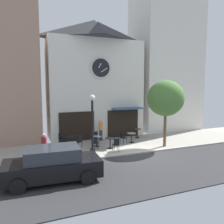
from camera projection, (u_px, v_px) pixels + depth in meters
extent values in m
cube|color=#9E998E|center=(123.00, 145.00, 16.62)|extent=(25.99, 4.90, 0.05)
cube|color=#2D2D30|center=(164.00, 168.00, 11.94)|extent=(25.99, 5.28, 0.05)
cube|color=#A8A5A0|center=(139.00, 153.00, 14.38)|extent=(25.99, 0.12, 0.08)
cube|color=silver|center=(95.00, 89.00, 19.43)|extent=(7.98, 2.97, 8.13)
pyramid|color=#2D2D33|center=(94.00, 30.00, 18.88)|extent=(7.18, 4.16, 1.68)
cylinder|color=beige|center=(101.00, 68.00, 17.82)|extent=(1.78, 0.10, 1.78)
cylinder|color=black|center=(101.00, 68.00, 17.77)|extent=(1.46, 0.04, 1.46)
cube|color=beige|center=(100.00, 65.00, 17.67)|extent=(0.25, 0.03, 0.38)
cube|color=beige|center=(104.00, 70.00, 17.85)|extent=(0.56, 0.03, 0.38)
cube|color=black|center=(77.00, 126.00, 17.61)|extent=(2.79, 0.10, 2.30)
cube|color=black|center=(123.00, 123.00, 19.11)|extent=(2.79, 0.10, 2.30)
cube|color=#33568C|center=(127.00, 108.00, 18.76)|extent=(2.55, 0.90, 0.12)
cube|color=silver|center=(165.00, 58.00, 22.61)|extent=(6.29, 4.38, 14.28)
cylinder|color=black|center=(93.00, 151.00, 14.29)|extent=(0.32, 0.32, 0.36)
cylinder|color=black|center=(92.00, 127.00, 14.12)|extent=(0.14, 0.14, 3.41)
sphere|color=white|center=(92.00, 98.00, 13.91)|extent=(0.36, 0.36, 0.36)
cylinder|color=brown|center=(165.00, 129.00, 16.01)|extent=(0.20, 0.20, 2.52)
ellipsoid|color=#4C7A38|center=(166.00, 98.00, 15.76)|extent=(2.67, 2.40, 2.54)
cylinder|color=black|center=(72.00, 141.00, 16.15)|extent=(0.07, 0.07, 0.74)
cylinder|color=black|center=(72.00, 146.00, 16.19)|extent=(0.40, 0.40, 0.03)
cylinder|color=black|center=(72.00, 136.00, 16.11)|extent=(0.74, 0.74, 0.03)
cylinder|color=black|center=(97.00, 142.00, 16.03)|extent=(0.07, 0.07, 0.72)
cylinder|color=black|center=(97.00, 146.00, 16.07)|extent=(0.40, 0.40, 0.03)
cylinder|color=gray|center=(97.00, 137.00, 15.99)|extent=(0.67, 0.67, 0.03)
cylinder|color=black|center=(110.00, 143.00, 15.48)|extent=(0.07, 0.07, 0.74)
cylinder|color=black|center=(110.00, 148.00, 15.52)|extent=(0.40, 0.40, 0.03)
cylinder|color=black|center=(110.00, 138.00, 15.44)|extent=(0.66, 0.66, 0.03)
cylinder|color=black|center=(131.00, 138.00, 17.13)|extent=(0.07, 0.07, 0.73)
cylinder|color=black|center=(131.00, 142.00, 17.17)|extent=(0.40, 0.40, 0.03)
cylinder|color=gray|center=(132.00, 133.00, 17.09)|extent=(0.67, 0.67, 0.03)
cylinder|color=black|center=(137.00, 133.00, 18.75)|extent=(0.07, 0.07, 0.75)
cylinder|color=black|center=(137.00, 138.00, 18.79)|extent=(0.40, 0.40, 0.03)
cylinder|color=brown|center=(138.00, 129.00, 18.71)|extent=(0.61, 0.61, 0.03)
cube|color=black|center=(123.00, 138.00, 16.80)|extent=(0.48, 0.48, 0.04)
cube|color=black|center=(122.00, 135.00, 16.67)|extent=(0.13, 0.38, 0.45)
cylinder|color=black|center=(127.00, 141.00, 16.79)|extent=(0.03, 0.03, 0.45)
cylinder|color=black|center=(124.00, 140.00, 17.06)|extent=(0.03, 0.03, 0.45)
cylinder|color=black|center=(123.00, 141.00, 16.59)|extent=(0.03, 0.03, 0.45)
cylinder|color=black|center=(120.00, 141.00, 16.87)|extent=(0.03, 0.03, 0.45)
cube|color=black|center=(62.00, 139.00, 16.39)|extent=(0.56, 0.56, 0.04)
cube|color=black|center=(60.00, 136.00, 16.45)|extent=(0.33, 0.26, 0.45)
cylinder|color=black|center=(63.00, 143.00, 16.18)|extent=(0.03, 0.03, 0.45)
cylinder|color=black|center=(66.00, 142.00, 16.47)|extent=(0.03, 0.03, 0.45)
cylinder|color=black|center=(59.00, 142.00, 16.36)|extent=(0.03, 0.03, 0.45)
cylinder|color=black|center=(62.00, 141.00, 16.64)|extent=(0.03, 0.03, 0.45)
cube|color=black|center=(78.00, 142.00, 15.59)|extent=(0.55, 0.55, 0.04)
cube|color=black|center=(80.00, 139.00, 15.45)|extent=(0.35, 0.22, 0.45)
cylinder|color=black|center=(78.00, 144.00, 15.85)|extent=(0.03, 0.03, 0.45)
cylinder|color=black|center=(75.00, 145.00, 15.59)|extent=(0.03, 0.03, 0.45)
cylinder|color=black|center=(82.00, 145.00, 15.64)|extent=(0.03, 0.03, 0.45)
cylinder|color=black|center=(78.00, 146.00, 15.38)|extent=(0.03, 0.03, 0.45)
cube|color=black|center=(116.00, 145.00, 14.84)|extent=(0.43, 0.43, 0.04)
cube|color=black|center=(117.00, 142.00, 14.64)|extent=(0.38, 0.07, 0.45)
cylinder|color=black|center=(117.00, 147.00, 15.07)|extent=(0.03, 0.03, 0.45)
cylinder|color=black|center=(112.00, 147.00, 14.97)|extent=(0.03, 0.03, 0.45)
cylinder|color=black|center=(119.00, 148.00, 14.75)|extent=(0.03, 0.03, 0.45)
cylinder|color=black|center=(114.00, 149.00, 14.65)|extent=(0.03, 0.03, 0.45)
cube|color=black|center=(96.00, 138.00, 16.78)|extent=(0.40, 0.40, 0.04)
cube|color=black|center=(95.00, 134.00, 16.92)|extent=(0.38, 0.04, 0.45)
cylinder|color=black|center=(95.00, 141.00, 16.59)|extent=(0.03, 0.03, 0.45)
cylinder|color=black|center=(99.00, 141.00, 16.71)|extent=(0.03, 0.03, 0.45)
cylinder|color=black|center=(93.00, 140.00, 16.90)|extent=(0.03, 0.03, 0.45)
cylinder|color=black|center=(97.00, 140.00, 17.03)|extent=(0.03, 0.03, 0.45)
cube|color=black|center=(95.00, 143.00, 15.30)|extent=(0.54, 0.54, 0.04)
cube|color=black|center=(95.00, 140.00, 15.10)|extent=(0.35, 0.21, 0.45)
cylinder|color=black|center=(98.00, 145.00, 15.48)|extent=(0.03, 0.03, 0.45)
cylinder|color=black|center=(93.00, 145.00, 15.51)|extent=(0.03, 0.03, 0.45)
cylinder|color=black|center=(97.00, 147.00, 15.14)|extent=(0.03, 0.03, 0.45)
cylinder|color=black|center=(92.00, 147.00, 15.18)|extent=(0.03, 0.03, 0.45)
cylinder|color=#2D2D38|center=(44.00, 155.00, 12.66)|extent=(0.36, 0.36, 0.85)
cylinder|color=maroon|center=(44.00, 142.00, 12.58)|extent=(0.45, 0.45, 0.60)
sphere|color=tan|center=(44.00, 135.00, 12.53)|extent=(0.22, 0.22, 0.22)
cylinder|color=#2D2D38|center=(101.00, 135.00, 17.83)|extent=(0.36, 0.36, 0.85)
cylinder|color=orange|center=(101.00, 126.00, 17.75)|extent=(0.45, 0.45, 0.60)
sphere|color=tan|center=(101.00, 121.00, 17.71)|extent=(0.22, 0.22, 0.22)
cube|color=black|center=(53.00, 168.00, 10.19)|extent=(4.40, 2.05, 0.75)
cube|color=#262B33|center=(52.00, 154.00, 10.12)|extent=(2.50, 1.72, 0.60)
cylinder|color=black|center=(88.00, 177.00, 9.83)|extent=(0.65, 0.26, 0.64)
cylinder|color=black|center=(80.00, 164.00, 11.52)|extent=(0.65, 0.26, 0.64)
cylinder|color=black|center=(18.00, 186.00, 8.92)|extent=(0.65, 0.26, 0.64)
cylinder|color=black|center=(21.00, 170.00, 10.62)|extent=(0.65, 0.26, 0.64)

